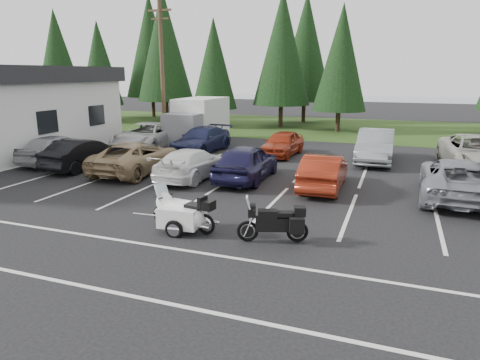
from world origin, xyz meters
name	(u,v)px	position (x,y,z in m)	size (l,w,h in m)	color
ground	(247,213)	(0.00, 0.00, 0.00)	(120.00, 120.00, 0.00)	black
grass_strip	(341,128)	(0.00, 24.00, 0.01)	(80.00, 16.00, 0.01)	#213D13
lake_water	(396,105)	(4.00, 55.00, 0.00)	(70.00, 50.00, 0.02)	slate
utility_pole	(162,70)	(-10.00, 12.00, 4.70)	(1.60, 0.26, 9.00)	#473321
box_truck	(195,121)	(-8.00, 12.50, 1.45)	(2.40, 5.60, 2.90)	silver
stall_markings	(265,197)	(0.00, 2.00, 0.00)	(32.00, 16.00, 0.01)	silver
conifer_0	(57,55)	(-28.00, 22.50, 6.23)	(4.58, 4.58, 10.66)	#332316
conifer_1	(99,63)	(-22.00, 21.20, 5.39)	(3.96, 3.96, 9.22)	#332316
conifer_2	(164,45)	(-16.00, 22.80, 6.95)	(5.10, 5.10, 11.89)	#332316
conifer_3	(214,64)	(-10.50, 21.40, 5.27)	(3.87, 3.87, 9.02)	#332316
conifer_4	(282,48)	(-5.00, 22.90, 6.53)	(4.80, 4.80, 11.17)	#332316
conifer_5	(341,58)	(0.00, 21.60, 5.63)	(4.14, 4.14, 9.63)	#332316
conifer_back_a	(151,46)	(-20.00, 27.00, 7.19)	(5.28, 5.28, 12.30)	#332316
conifer_back_b	(306,48)	(-4.00, 27.50, 6.77)	(4.97, 4.97, 11.58)	#332316
car_near_0	(56,148)	(-11.91, 4.31, 0.76)	(1.80, 4.47, 1.52)	#A1A1A5
car_near_1	(84,154)	(-9.70, 3.73, 0.73)	(1.54, 4.42, 1.46)	black
car_near_2	(137,157)	(-6.80, 3.87, 0.73)	(2.41, 5.23, 1.45)	#927955
car_near_3	(192,164)	(-3.86, 3.72, 0.66)	(1.86, 4.57, 1.33)	white
car_near_4	(247,162)	(-1.53, 4.27, 0.79)	(1.86, 4.63, 1.58)	#191739
car_near_5	(324,171)	(1.85, 3.99, 0.70)	(1.49, 4.27, 1.41)	maroon
car_near_6	(457,179)	(6.68, 4.25, 0.75)	(2.49, 5.40, 1.50)	gray
car_far_0	(147,136)	(-9.83, 9.54, 0.80)	(2.64, 5.73, 1.59)	silver
car_far_1	(201,140)	(-6.28, 9.78, 0.72)	(2.01, 4.94, 1.43)	#1B2045
car_far_2	(282,143)	(-1.52, 10.32, 0.69)	(1.64, 4.07, 1.39)	#992B13
car_far_3	(375,146)	(3.46, 10.31, 0.83)	(1.77, 5.06, 1.67)	slate
car_far_4	(477,153)	(8.13, 9.94, 0.82)	(2.72, 5.91, 1.64)	#A5A397
touring_motorcycle	(183,208)	(-1.27, -2.12, 0.68)	(2.45, 0.75, 1.36)	white
cargo_trailer	(180,219)	(-1.25, -2.32, 0.39)	(1.69, 0.95, 0.78)	white
adventure_motorcycle	(273,219)	(1.48, -2.12, 0.66)	(2.17, 0.75, 1.32)	black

